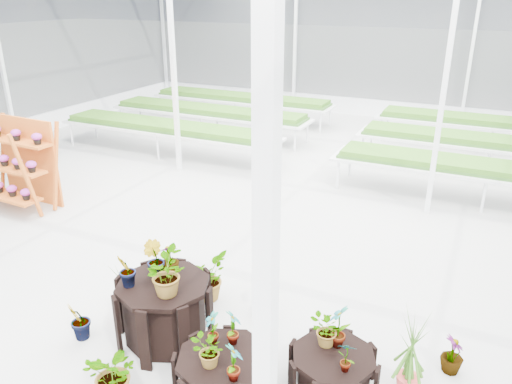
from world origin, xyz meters
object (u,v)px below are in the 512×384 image
at_px(plinth_mid, 225,379).
at_px(plinth_low, 333,370).
at_px(plinth_tall, 165,311).
at_px(shelf_rack, 14,165).

distance_m(plinth_mid, plinth_low, 1.22).
bearing_deg(plinth_tall, shelf_rack, 156.88).
height_order(plinth_tall, shelf_rack, shelf_rack).
relative_size(plinth_tall, plinth_mid, 1.12).
relative_size(plinth_tall, plinth_low, 1.23).
relative_size(plinth_low, shelf_rack, 0.54).
bearing_deg(plinth_low, shelf_rack, 163.98).
xyz_separation_m(plinth_mid, plinth_low, (1.00, 0.70, -0.06)).
bearing_deg(plinth_low, plinth_mid, -145.01).
relative_size(plinth_mid, plinth_low, 1.10).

